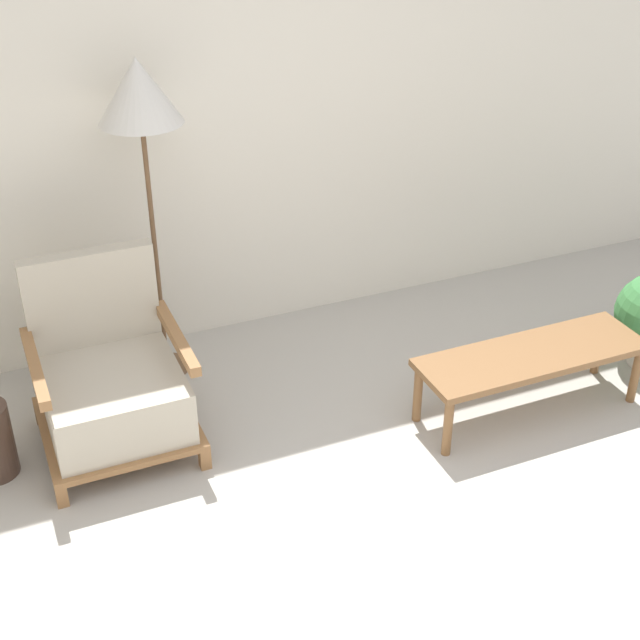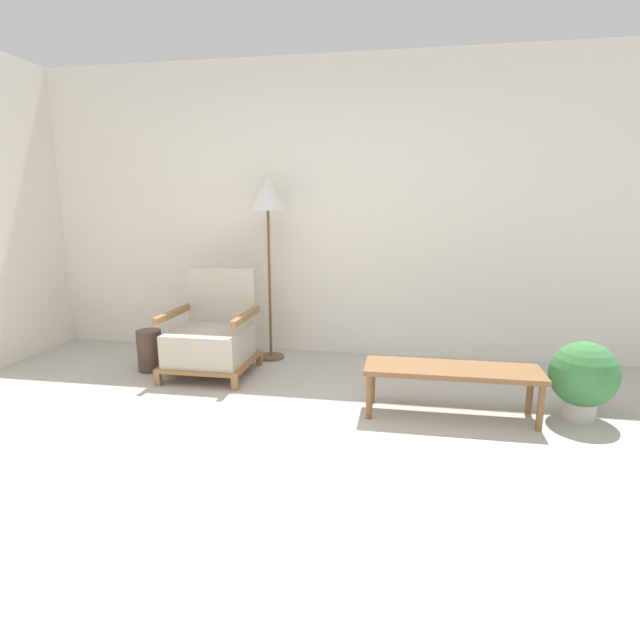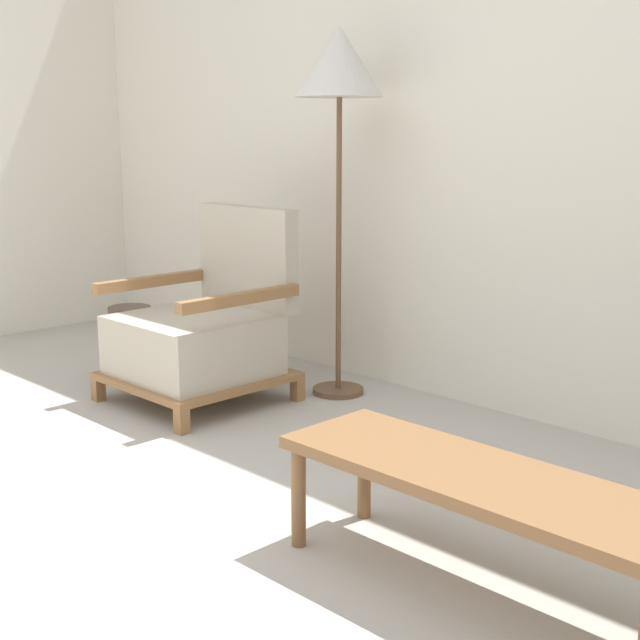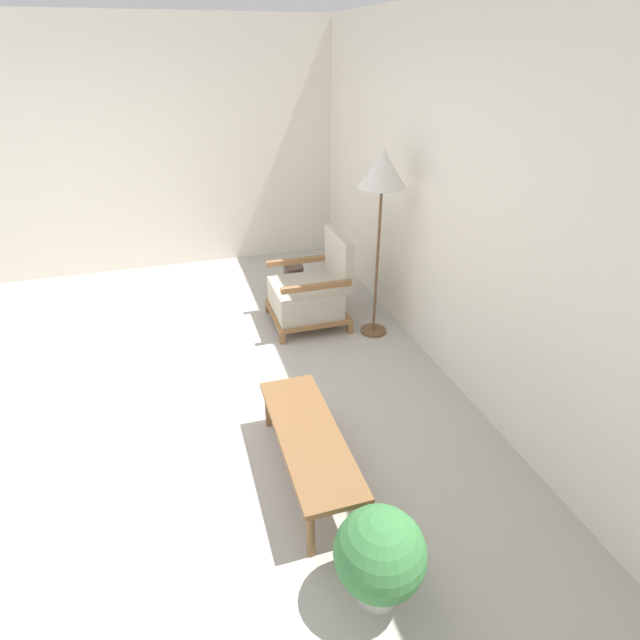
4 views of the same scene
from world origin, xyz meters
TOP-DOWN VIEW (x-y plane):
  - wall_back at (0.00, 2.49)m, footprint 8.00×0.06m
  - armchair at (-0.95, 1.65)m, footprint 0.69×0.70m
  - floor_lamp at (-0.58, 2.15)m, footprint 0.40×0.40m
  - coffee_table at (0.98, 1.08)m, footprint 1.16×0.37m
  - vase at (-1.51, 1.62)m, footprint 0.21×0.21m

SIDE VIEW (x-z plane):
  - vase at x=-1.51m, z-range 0.00..0.36m
  - coffee_table at x=0.98m, z-range 0.13..0.48m
  - armchair at x=-0.95m, z-range -0.12..0.75m
  - wall_back at x=0.00m, z-range 0.00..2.70m
  - floor_lamp at x=-0.58m, z-range 0.62..2.29m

